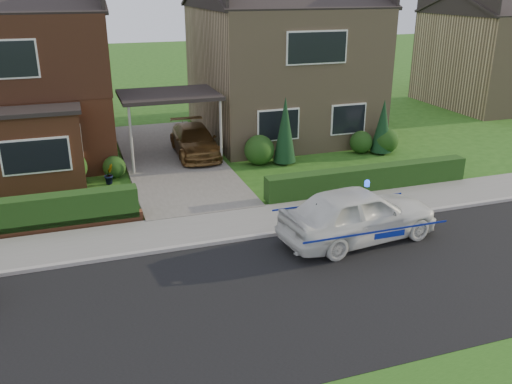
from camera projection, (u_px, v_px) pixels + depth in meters
name	position (u px, v px, depth m)	size (l,w,h in m)	color
ground	(261.00, 300.00, 12.36)	(120.00, 120.00, 0.00)	#245115
road	(261.00, 300.00, 12.36)	(60.00, 6.00, 0.02)	black
kerb	(225.00, 241.00, 15.03)	(60.00, 0.16, 0.12)	#9E9993
sidewalk	(215.00, 227.00, 15.96)	(60.00, 2.00, 0.10)	slate
driveway	(172.00, 159.00, 22.06)	(3.80, 12.00, 0.12)	#666059
house_left	(10.00, 63.00, 21.55)	(7.50, 9.53, 7.25)	brown
house_right	(280.00, 55.00, 25.15)	(7.50, 8.06, 7.25)	#947B5B
carport_link	(169.00, 96.00, 21.09)	(3.80, 3.00, 2.77)	black
dwarf_wall	(5.00, 233.00, 15.24)	(7.70, 0.25, 0.36)	brown
hedge_left	(6.00, 237.00, 15.44)	(7.50, 0.55, 0.90)	#103311
hedge_right	(368.00, 191.00, 18.82)	(7.50, 0.55, 0.80)	#103311
shrub_left_mid	(68.00, 168.00, 19.15)	(1.32, 1.32, 1.32)	#103311
shrub_left_near	(114.00, 167.00, 19.98)	(0.84, 0.84, 0.84)	#103311
shrub_right_near	(259.00, 150.00, 21.41)	(1.20, 1.20, 1.20)	#103311
shrub_right_mid	(361.00, 142.00, 22.92)	(0.96, 0.96, 0.96)	#103311
shrub_right_far	(386.00, 141.00, 22.93)	(1.08, 1.08, 1.08)	#103311
conifer_a	(285.00, 132.00, 21.28)	(0.90, 0.90, 2.60)	black
conifer_b	(383.00, 128.00, 22.67)	(0.90, 0.90, 2.20)	black
neighbour_right	(495.00, 60.00, 31.55)	(6.50, 7.00, 5.20)	#947B5B
police_car	(359.00, 214.00, 14.98)	(4.19, 4.74, 1.71)	silver
driveway_car	(195.00, 141.00, 22.31)	(1.65, 4.05, 1.18)	brown
potted_plant_b	(109.00, 175.00, 19.40)	(0.31, 0.39, 0.71)	gray
potted_plant_c	(93.00, 202.00, 16.97)	(0.40, 0.40, 0.71)	gray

